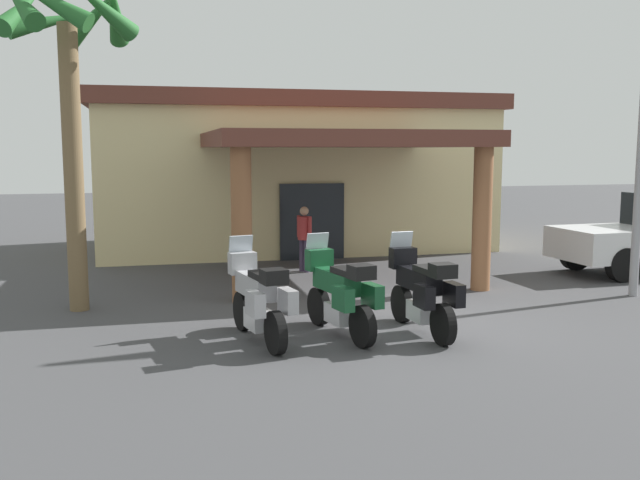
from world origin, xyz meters
The scene contains 7 objects.
ground_plane centered at (0.00, 0.00, 0.00)m, with size 80.00×80.00×0.00m, color #424244.
motel_building centered at (0.10, 9.93, 2.36)m, with size 12.09×11.60×4.62m.
motorcycle_silver centered at (-3.01, -0.55, 0.70)m, with size 0.82×2.21×1.61m.
motorcycle_green centered at (-1.67, -0.55, 0.70)m, with size 0.86×2.20×1.61m.
motorcycle_black centered at (-0.32, -0.77, 0.70)m, with size 0.71×2.21×1.61m.
pedestrian centered at (-0.70, 5.45, 0.94)m, with size 0.32×0.49×1.63m.
palm_tree_roadside centered at (-5.88, 2.57, 4.66)m, with size 2.58×2.60×6.24m.
Camera 1 is at (-5.04, -11.17, 3.03)m, focal length 39.26 mm.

